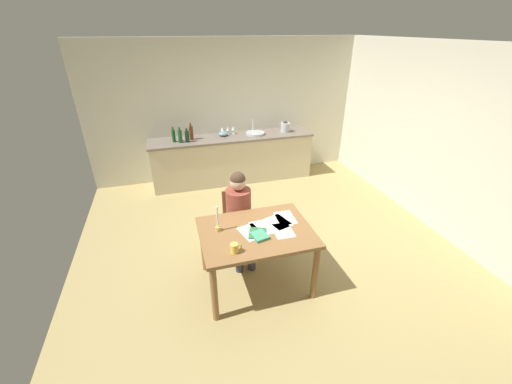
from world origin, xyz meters
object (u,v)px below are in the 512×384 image
object	(u,v)px
chair_at_table	(238,219)
sink_unit	(255,133)
dining_table	(256,239)
person_seated	(240,212)
coffee_mug	(235,248)
mixing_bowl	(223,134)
candlestick	(218,224)
wine_glass_back_left	(222,129)
book_cookery	(257,233)
bottle_vinegar	(180,136)
wine_glass_by_kettle	(228,129)
bottle_oil	(174,136)
bottle_wine_red	(187,136)
book_magazine	(260,236)
wine_glass_near_sink	(233,128)
stovetop_kettle	(285,127)
bottle_sauce	(191,133)

from	to	relation	value
chair_at_table	sink_unit	world-z (taller)	sink_unit
dining_table	person_seated	size ratio (longest dim) A/B	1.03
coffee_mug	mixing_bowl	xyz separation A→B (m)	(0.52, 3.30, 0.14)
candlestick	wine_glass_back_left	world-z (taller)	candlestick
book_cookery	bottle_vinegar	world-z (taller)	bottle_vinegar
person_seated	coffee_mug	distance (m)	0.91
candlestick	wine_glass_back_left	bearing A→B (deg)	78.21
wine_glass_by_kettle	sink_unit	bearing A→B (deg)	-16.13
coffee_mug	bottle_oil	size ratio (longest dim) A/B	0.44
bottle_oil	coffee_mug	bearing A→B (deg)	-82.92
bottle_wine_red	bottle_oil	bearing A→B (deg)	163.34
coffee_mug	book_magazine	bearing A→B (deg)	29.85
chair_at_table	candlestick	world-z (taller)	candlestick
book_cookery	bottle_wine_red	world-z (taller)	bottle_wine_red
candlestick	bottle_oil	distance (m)	2.79
bottle_oil	wine_glass_near_sink	world-z (taller)	bottle_oil
book_magazine	sink_unit	size ratio (longest dim) A/B	0.51
wine_glass_near_sink	book_magazine	bearing A→B (deg)	-97.56
dining_table	wine_glass_back_left	size ratio (longest dim) A/B	8.02
chair_at_table	sink_unit	distance (m)	2.42
person_seated	candlestick	size ratio (longest dim) A/B	3.89
mixing_bowl	wine_glass_near_sink	bearing A→B (deg)	18.38
dining_table	stovetop_kettle	world-z (taller)	stovetop_kettle
sink_unit	coffee_mug	bearing A→B (deg)	-109.39
sink_unit	bottle_sauce	size ratio (longest dim) A/B	1.18
sink_unit	wine_glass_near_sink	size ratio (longest dim) A/B	2.34
chair_at_table	bottle_oil	size ratio (longest dim) A/B	3.12
coffee_mug	bottle_oil	bearing A→B (deg)	97.08
bottle_wine_red	bottle_sauce	size ratio (longest dim) A/B	0.81
book_cookery	wine_glass_near_sink	distance (m)	3.17
wine_glass_near_sink	wine_glass_by_kettle	world-z (taller)	same
dining_table	bottle_oil	distance (m)	3.00
candlestick	wine_glass_near_sink	size ratio (longest dim) A/B	2.00
stovetop_kettle	bottle_wine_red	bearing A→B (deg)	-177.10
bottle_vinegar	wine_glass_by_kettle	xyz separation A→B (m)	(0.92, 0.25, -0.01)
book_cookery	wine_glass_near_sink	bearing A→B (deg)	101.32
wine_glass_near_sink	dining_table	bearing A→B (deg)	-97.93
book_magazine	sink_unit	xyz separation A→B (m)	(0.82, 3.04, 0.16)
wine_glass_back_left	book_magazine	bearing A→B (deg)	-93.76
candlestick	bottle_oil	world-z (taller)	bottle_oil
dining_table	wine_glass_near_sink	world-z (taller)	wine_glass_near_sink
bottle_oil	bottle_wine_red	distance (m)	0.24
dining_table	person_seated	distance (m)	0.56
dining_table	mixing_bowl	world-z (taller)	mixing_bowl
book_cookery	mixing_bowl	xyz separation A→B (m)	(0.22, 3.06, 0.18)
book_magazine	chair_at_table	bearing A→B (deg)	80.65
stovetop_kettle	wine_glass_near_sink	bearing A→B (deg)	171.55
coffee_mug	sink_unit	world-z (taller)	sink_unit
bottle_vinegar	stovetop_kettle	xyz separation A→B (m)	(2.03, 0.10, -0.02)
dining_table	candlestick	world-z (taller)	candlestick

